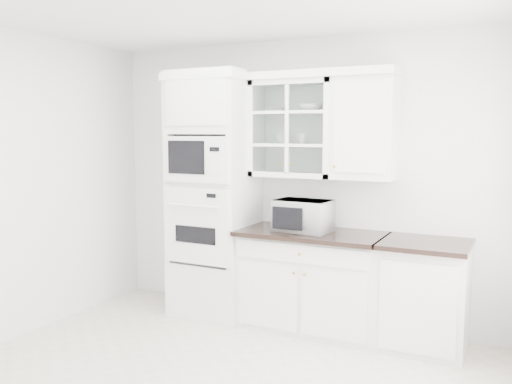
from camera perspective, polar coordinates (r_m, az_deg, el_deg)
The scene contains 12 objects.
room_shell at distance 4.09m, azimuth -2.67°, elevation 5.75°, with size 4.00×3.50×2.70m.
oven_column at distance 5.36m, azimuth -4.45°, elevation -0.33°, with size 0.76×0.68×2.40m.
base_cabinet_run at distance 5.08m, azimuth 5.93°, elevation -9.19°, with size 1.32×0.67×0.92m.
extra_base_cabinet at distance 4.83m, azimuth 17.27°, elevation -10.26°, with size 0.72×0.67×0.92m.
upper_cabinet_glass at distance 5.11m, azimuth 4.03°, elevation 6.66°, with size 0.80×0.33×0.90m.
upper_cabinet_solid at distance 4.89m, azimuth 11.38°, elevation 6.56°, with size 0.55×0.33×0.90m, color white.
crown_molding at distance 5.16m, azimuth 2.86°, elevation 12.06°, with size 2.14×0.38×0.07m, color white.
countertop_microwave at distance 4.96m, azimuth 5.06°, elevation -2.47°, with size 0.49×0.41×0.29m, color white.
bowl_a at distance 5.19m, azimuth 2.24°, elevation 8.69°, with size 0.19×0.19×0.05m, color white.
bowl_b at distance 5.08m, azimuth 5.75°, elevation 8.83°, with size 0.21×0.21×0.07m, color white.
cup_a at distance 5.18m, azimuth 2.78°, elevation 5.63°, with size 0.12×0.12×0.09m, color white.
cup_b at distance 5.06m, azimuth 4.92°, elevation 5.65°, with size 0.11×0.11×0.10m, color white.
Camera 1 is at (2.00, -3.13, 1.82)m, focal length 38.00 mm.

